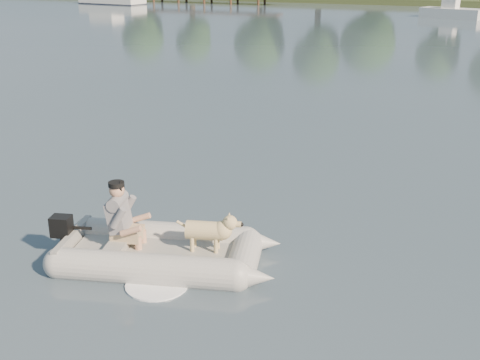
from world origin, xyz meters
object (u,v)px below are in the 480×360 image
at_px(man, 120,213).
at_px(dog, 205,233).
at_px(dinghy, 163,228).
at_px(motorboat, 453,6).

relative_size(man, dog, 1.16).
relative_size(dinghy, motorboat, 0.95).
height_order(dinghy, dog, dinghy).
height_order(dinghy, motorboat, motorboat).
bearing_deg(man, motorboat, 73.55).
bearing_deg(motorboat, man, -73.90).
height_order(man, motorboat, motorboat).
bearing_deg(dinghy, dog, 4.57).
distance_m(man, dog, 1.32).
xyz_separation_m(dinghy, man, (-0.66, -0.12, 0.18)).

